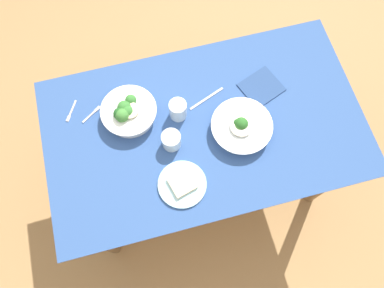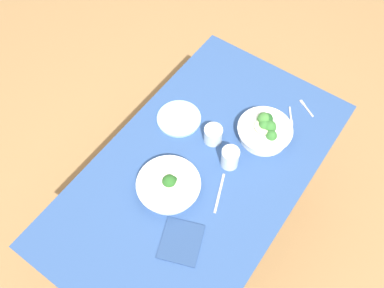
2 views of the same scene
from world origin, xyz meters
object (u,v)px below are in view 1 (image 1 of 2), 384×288
water_glass_center (178,110)px  bread_side_plate (182,184)px  fork_by_far_bowl (92,114)px  broccoli_bowl_far (241,127)px  table_knife_left (207,99)px  water_glass_side (171,140)px  napkin_folded_upper (261,87)px  broccoli_bowl_near (128,112)px  fork_by_near_bowl (71,112)px

water_glass_center → bread_side_plate: bearing=78.9°
bread_side_plate → fork_by_far_bowl: 0.52m
broccoli_bowl_far → fork_by_far_bowl: broccoli_bowl_far is taller
water_glass_center → fork_by_far_bowl: 0.39m
water_glass_center → table_knife_left: size_ratio=0.54×
water_glass_side → bread_side_plate: bearing=89.6°
napkin_folded_upper → fork_by_far_bowl: bearing=-4.8°
table_knife_left → napkin_folded_upper: napkin_folded_upper is taller
water_glass_side → fork_by_far_bowl: (0.31, -0.23, -0.04)m
water_glass_side → fork_by_far_bowl: water_glass_side is taller
broccoli_bowl_near → bread_side_plate: bearing=112.4°
broccoli_bowl_far → napkin_folded_upper: bearing=-131.6°
bread_side_plate → fork_by_far_bowl: bread_side_plate is taller
water_glass_side → table_knife_left: (-0.20, -0.17, -0.04)m
bread_side_plate → broccoli_bowl_near: bearing=-67.6°
napkin_folded_upper → fork_by_near_bowl: bearing=-6.4°
bread_side_plate → napkin_folded_upper: bread_side_plate is taller
napkin_folded_upper → water_glass_side: bearing=19.3°
broccoli_bowl_far → bread_side_plate: size_ratio=1.30×
water_glass_side → table_knife_left: bearing=-140.1°
bread_side_plate → table_knife_left: size_ratio=1.12×
fork_by_far_bowl → table_knife_left: size_ratio=0.51×
bread_side_plate → fork_by_far_bowl: (0.31, -0.42, -0.01)m
broccoli_bowl_far → bread_side_plate: (0.31, 0.18, -0.02)m
broccoli_bowl_near → napkin_folded_upper: bearing=178.8°
bread_side_plate → fork_by_near_bowl: 0.60m
bread_side_plate → table_knife_left: (-0.20, -0.36, -0.01)m
fork_by_far_bowl → bread_side_plate: bearing=-86.8°
broccoli_bowl_near → napkin_folded_upper: 0.62m
broccoli_bowl_far → water_glass_side: (0.31, -0.01, 0.01)m
bread_side_plate → napkin_folded_upper: bearing=-142.9°
water_glass_side → broccoli_bowl_far: bearing=177.5°
broccoli_bowl_far → water_glass_center: size_ratio=2.71×
broccoli_bowl_near → table_knife_left: broccoli_bowl_near is taller
water_glass_side → fork_by_far_bowl: bearing=-36.1°
bread_side_plate → water_glass_center: water_glass_center is taller
water_glass_center → water_glass_side: 0.14m
fork_by_near_bowl → water_glass_center: bearing=103.7°
fork_by_far_bowl → table_knife_left: same height
water_glass_side → napkin_folded_upper: (-0.46, -0.16, -0.04)m
bread_side_plate → fork_by_near_bowl: size_ratio=2.09×
broccoli_bowl_far → broccoli_bowl_near: (0.46, -0.19, 0.01)m
napkin_folded_upper → broccoli_bowl_near: bearing=-1.2°
napkin_folded_upper → table_knife_left: bearing=-1.7°
broccoli_bowl_far → table_knife_left: (0.10, -0.18, -0.03)m
fork_by_near_bowl → table_knife_left: bearing=111.4°
water_glass_side → table_knife_left: 0.27m
broccoli_bowl_near → napkin_folded_upper: (-0.61, 0.01, -0.04)m
bread_side_plate → table_knife_left: bearing=-119.7°
water_glass_center → fork_by_far_bowl: (0.37, -0.10, -0.05)m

